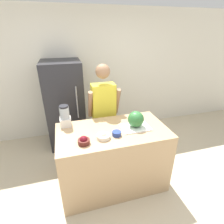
{
  "coord_description": "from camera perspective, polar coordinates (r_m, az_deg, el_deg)",
  "views": [
    {
      "loc": [
        -0.56,
        -1.55,
        2.17
      ],
      "look_at": [
        0.0,
        0.44,
        1.2
      ],
      "focal_mm": 28.0,
      "sensor_mm": 36.0,
      "label": 1
    }
  ],
  "objects": [
    {
      "name": "cutting_board",
      "position": [
        2.44,
        7.61,
        -4.99
      ],
      "size": [
        0.4,
        0.27,
        0.01
      ],
      "color": "white",
      "rests_on": "counter_island"
    },
    {
      "name": "bowl_cream",
      "position": [
        2.19,
        -2.83,
        -7.85
      ],
      "size": [
        0.17,
        0.17,
        0.09
      ],
      "color": "beige",
      "rests_on": "counter_island"
    },
    {
      "name": "wall_back",
      "position": [
        3.83,
        -7.07,
        11.94
      ],
      "size": [
        8.0,
        0.06,
        2.6
      ],
      "color": "silver",
      "rests_on": "ground_plane"
    },
    {
      "name": "bowl_small_blue",
      "position": [
        2.24,
        1.53,
        -7.02
      ],
      "size": [
        0.12,
        0.12,
        0.06
      ],
      "color": "navy",
      "rests_on": "counter_island"
    },
    {
      "name": "refrigerator",
      "position": [
        3.54,
        -15.04,
        2.28
      ],
      "size": [
        0.7,
        0.73,
        1.68
      ],
      "color": "#232328",
      "rests_on": "ground_plane"
    },
    {
      "name": "watermelon",
      "position": [
        2.4,
        7.79,
        -2.32
      ],
      "size": [
        0.22,
        0.22,
        0.22
      ],
      "color": "#2D6B33",
      "rests_on": "cutting_board"
    },
    {
      "name": "blender",
      "position": [
        2.49,
        -15.11,
        -1.49
      ],
      "size": [
        0.15,
        0.15,
        0.31
      ],
      "color": "silver",
      "rests_on": "counter_island"
    },
    {
      "name": "person",
      "position": [
        2.92,
        -2.71,
        -0.65
      ],
      "size": [
        0.51,
        0.27,
        1.72
      ],
      "color": "gray",
      "rests_on": "ground_plane"
    },
    {
      "name": "ground_plane",
      "position": [
        2.73,
        2.86,
        -27.57
      ],
      "size": [
        14.0,
        14.0,
        0.0
      ],
      "primitive_type": "plane",
      "color": "beige"
    },
    {
      "name": "counter_island",
      "position": [
        2.65,
        0.25,
        -14.64
      ],
      "size": [
        1.5,
        0.81,
        0.95
      ],
      "color": "tan",
      "rests_on": "ground_plane"
    },
    {
      "name": "bowl_cherries",
      "position": [
        2.11,
        -9.21,
        -9.25
      ],
      "size": [
        0.14,
        0.14,
        0.11
      ],
      "color": "#511E19",
      "rests_on": "counter_island"
    }
  ]
}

